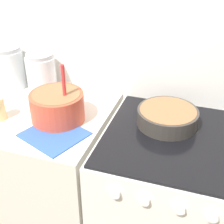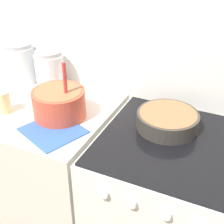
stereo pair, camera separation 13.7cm
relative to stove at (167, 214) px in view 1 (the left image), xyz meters
The scene contains 8 objects.
wall_back 0.87m from the stove, 134.81° to the left, with size 4.43×0.05×2.40m.
countertop_cabinet 0.68m from the stove, behind, with size 0.71×0.60×0.92m.
stove is the anchor object (origin of this frame).
mixing_bowl 0.75m from the stove, behind, with size 0.24×0.24×0.27m.
baking_pan 0.51m from the stove, 123.62° to the left, with size 0.27×0.27×0.07m.
storage_jar_left 1.10m from the stove, 167.87° to the left, with size 0.17×0.17×0.22m.
storage_jar_middle 0.94m from the stove, 164.76° to the left, with size 0.15×0.15×0.21m.
recipe_page 0.69m from the stove, 163.37° to the right, with size 0.30×0.29×0.01m.
Camera 1 is at (0.40, -0.79, 1.67)m, focal length 50.00 mm.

